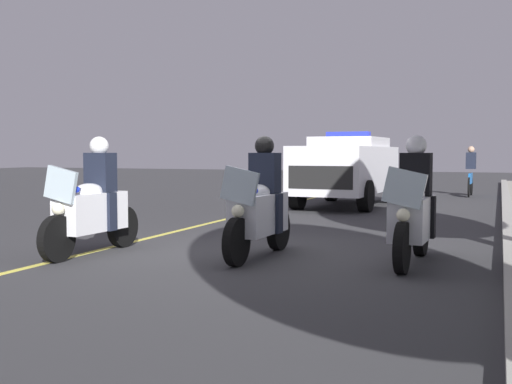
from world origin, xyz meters
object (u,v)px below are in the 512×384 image
object	(u,v)px
police_motorcycle_trailing	(413,212)
cyclist_background	(471,171)
police_suv	(347,167)
police_motorcycle_lead_left	(92,206)
police_motorcycle_lead_right	(260,208)

from	to	relation	value
police_motorcycle_trailing	cyclist_background	world-z (taller)	police_motorcycle_trailing
police_suv	cyclist_background	xyz separation A→B (m)	(-5.25, 3.02, -0.22)
police_motorcycle_lead_left	police_motorcycle_lead_right	world-z (taller)	same
police_motorcycle_lead_right	police_motorcycle_trailing	distance (m)	2.10
police_motorcycle_lead_right	police_suv	size ratio (longest dim) A/B	0.43
police_motorcycle_lead_right	police_suv	world-z (taller)	police_suv
police_motorcycle_lead_left	cyclist_background	size ratio (longest dim) A/B	1.22
police_motorcycle_lead_left	police_motorcycle_trailing	distance (m)	4.54
police_motorcycle_trailing	police_suv	size ratio (longest dim) A/B	0.43
police_motorcycle_lead_right	police_motorcycle_trailing	bearing A→B (deg)	97.51
police_motorcycle_lead_right	police_motorcycle_trailing	size ratio (longest dim) A/B	1.00
police_motorcycle_lead_right	cyclist_background	bearing A→B (deg)	170.96
police_motorcycle_lead_left	police_suv	size ratio (longest dim) A/B	0.43
police_motorcycle_lead_right	police_motorcycle_lead_left	bearing A→B (deg)	-75.03
police_motorcycle_lead_left	cyclist_background	world-z (taller)	police_motorcycle_lead_left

